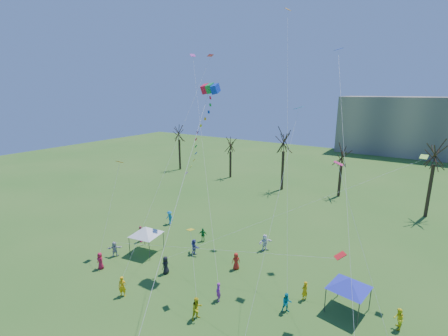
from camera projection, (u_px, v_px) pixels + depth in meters
The scene contains 7 objects.
ground at pixel (177, 332), 21.96m from camera, with size 160.00×160.00×0.00m, color #2D621E.
bare_tree_row at pixel (349, 155), 47.32m from camera, with size 71.64×9.52×11.17m.
big_box_kite at pixel (201, 138), 27.87m from camera, with size 3.23×7.85×20.33m.
canopy_tent_white at pixel (146, 231), 32.33m from camera, with size 3.77×3.77×2.87m.
canopy_tent_blue at pixel (350, 283), 23.56m from camera, with size 3.77×3.77×2.87m.
festival_crowd at pixel (216, 271), 27.88m from camera, with size 26.99×15.26×1.85m.
small_kites_aloft at pixel (260, 123), 28.06m from camera, with size 26.28×18.80×34.77m.
Camera 1 is at (12.87, -13.72, 16.55)m, focal length 25.00 mm.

